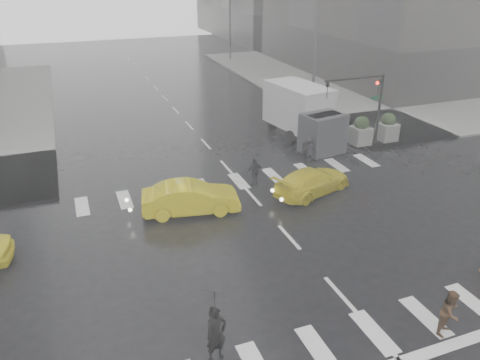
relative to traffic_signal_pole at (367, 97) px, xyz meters
name	(u,v)px	position (x,y,z in m)	size (l,w,h in m)	color
ground	(289,237)	(-9.01, -8.01, -3.22)	(120.00, 120.00, 0.00)	black
sidewalk_ne	(401,94)	(10.49, 9.49, -3.14)	(35.00, 35.00, 0.15)	slate
road_markings	(289,237)	(-9.01, -8.01, -3.21)	(18.00, 48.00, 0.01)	silver
traffic_signal_pole	(367,97)	(0.00, 0.00, 0.00)	(4.45, 0.42, 4.50)	black
street_lamp_near	(315,42)	(1.86, 9.99, 1.73)	(2.15, 0.22, 9.00)	#59595B
street_lamp_far	(229,17)	(1.86, 29.99, 1.73)	(2.15, 0.22, 9.00)	#59595B
planter_west	(333,135)	(-2.01, 0.19, -2.23)	(1.10, 1.10, 1.80)	slate
planter_mid	(361,131)	(-0.01, 0.19, -2.23)	(1.10, 1.10, 1.80)	slate
planter_east	(388,127)	(1.99, 0.19, -2.23)	(1.10, 1.10, 1.80)	slate
pedestrian_black	(216,316)	(-13.95, -13.24, -1.65)	(1.16, 1.17, 2.43)	black
pedestrian_brown	(450,312)	(-6.90, -14.81, -2.43)	(0.76, 0.59, 1.57)	#4B301A
pedestrian_far_a	(255,172)	(-8.41, -2.76, -2.45)	(0.89, 0.55, 1.53)	black
pedestrian_far_b	(309,149)	(-4.26, -0.97, -2.45)	(0.99, 0.55, 1.54)	black
taxi_mid	(191,198)	(-12.28, -4.40, -2.48)	(1.55, 4.45, 1.47)	yellow
taxi_rear	(312,181)	(-6.06, -4.59, -2.58)	(1.79, 3.88, 1.27)	yellow
box_truck	(304,113)	(-2.92, 2.31, -1.36)	(2.45, 6.54, 3.47)	silver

